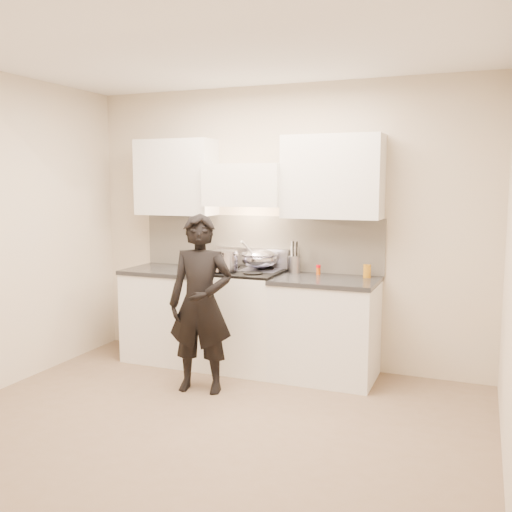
# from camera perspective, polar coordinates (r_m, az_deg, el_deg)

# --- Properties ---
(ground_plane) EXTENTS (4.00, 4.00, 0.00)m
(ground_plane) POSITION_cam_1_polar(r_m,az_deg,el_deg) (4.32, -5.37, -16.94)
(ground_plane) COLOR #7D6752
(room_shell) EXTENTS (4.04, 3.54, 2.70)m
(room_shell) POSITION_cam_1_polar(r_m,az_deg,el_deg) (4.30, -4.05, 4.98)
(room_shell) COLOR beige
(room_shell) RESTS_ON ground
(stove) EXTENTS (0.76, 0.65, 0.96)m
(stove) POSITION_cam_1_polar(r_m,az_deg,el_deg) (5.51, -1.45, -6.28)
(stove) COLOR white
(stove) RESTS_ON ground
(counter_right) EXTENTS (0.92, 0.67, 0.92)m
(counter_right) POSITION_cam_1_polar(r_m,az_deg,el_deg) (5.25, 6.97, -7.18)
(counter_right) COLOR white
(counter_right) RESTS_ON ground
(counter_left) EXTENTS (0.82, 0.67, 0.92)m
(counter_left) POSITION_cam_1_polar(r_m,az_deg,el_deg) (5.86, -8.52, -5.68)
(counter_left) COLOR white
(counter_left) RESTS_ON ground
(wok) EXTENTS (0.36, 0.44, 0.29)m
(wok) POSITION_cam_1_polar(r_m,az_deg,el_deg) (5.43, 0.33, -0.24)
(wok) COLOR silver
(wok) RESTS_ON stove
(stock_pot) EXTENTS (0.38, 0.34, 0.18)m
(stock_pot) POSITION_cam_1_polar(r_m,az_deg,el_deg) (5.34, -3.31, -0.44)
(stock_pot) COLOR silver
(stock_pot) RESTS_ON stove
(utensil_crock) EXTENTS (0.11, 0.11, 0.30)m
(utensil_crock) POSITION_cam_1_polar(r_m,az_deg,el_deg) (5.44, 3.84, -0.71)
(utensil_crock) COLOR #A09FA7
(utensil_crock) RESTS_ON counter_right
(spice_jar) EXTENTS (0.04, 0.04, 0.09)m
(spice_jar) POSITION_cam_1_polar(r_m,az_deg,el_deg) (5.35, 6.26, -1.38)
(spice_jar) COLOR #C04E0D
(spice_jar) RESTS_ON counter_right
(oil_glass) EXTENTS (0.07, 0.07, 0.12)m
(oil_glass) POSITION_cam_1_polar(r_m,az_deg,el_deg) (5.24, 11.05, -1.49)
(oil_glass) COLOR #C27C16
(oil_glass) RESTS_ON counter_right
(person) EXTENTS (0.61, 0.46, 1.52)m
(person) POSITION_cam_1_polar(r_m,az_deg,el_deg) (4.85, -5.55, -4.78)
(person) COLOR black
(person) RESTS_ON ground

